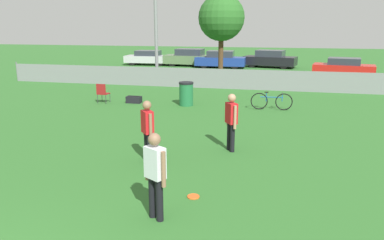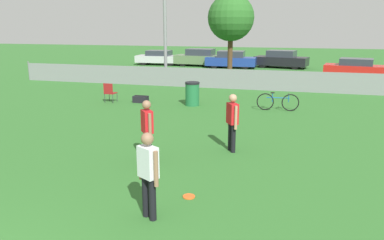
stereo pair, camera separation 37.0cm
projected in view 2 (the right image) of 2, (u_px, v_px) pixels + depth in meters
The scene contains 16 objects.
fence_backline at pixel (212, 78), 21.01m from camera, with size 24.31×0.07×1.21m.
light_pole at pixel (165, 8), 22.19m from camera, with size 0.90×0.36×7.40m.
tree_near_pole at pixel (231, 18), 23.51m from camera, with size 2.93×2.93×5.38m.
player_thrower_red at pixel (147, 127), 9.44m from camera, with size 0.40×0.42×1.63m.
player_defender_red at pixel (232, 119), 10.28m from camera, with size 0.39×0.45×1.63m.
player_receiver_white at pixel (148, 170), 6.63m from camera, with size 0.46×0.38×1.63m.
frisbee_disc at pixel (189, 196), 7.69m from camera, with size 0.26×0.26×0.03m.
folding_chair_sideline at pixel (110, 92), 17.06m from camera, with size 0.47×0.47×0.90m.
bicycle_sideline at pixel (278, 102), 15.46m from camera, with size 1.73×0.44×0.76m.
trash_bin at pixel (192, 94), 16.43m from camera, with size 0.64×0.64×1.04m.
gear_bag_sideline at pixel (141, 99), 17.15m from camera, with size 0.67×0.37×0.33m.
parked_car_silver at pixel (159, 58), 33.64m from camera, with size 4.13×1.99×1.28m.
parked_car_olive at pixel (200, 58), 32.62m from camera, with size 4.48×2.03×1.48m.
parked_car_blue at pixel (231, 60), 31.18m from camera, with size 4.17×1.84×1.40m.
parked_car_dark at pixel (281, 59), 31.23m from camera, with size 4.56×2.65×1.44m.
parked_car_red at pixel (356, 68), 25.63m from camera, with size 4.28×2.46×1.26m.
Camera 2 is at (4.47, -2.50, 3.42)m, focal length 35.00 mm.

